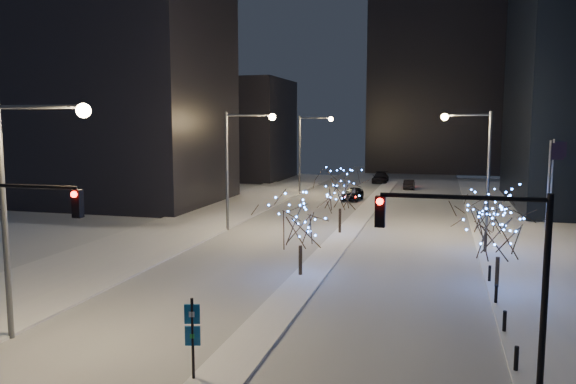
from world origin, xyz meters
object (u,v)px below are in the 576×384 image
(street_lamp_w_near, at_px, (24,187))
(wayfinding_sign, at_px, (193,331))
(street_lamp_east, at_px, (477,156))
(holiday_tree_plaza_far, at_px, (487,215))
(street_lamp_w_mid, at_px, (239,154))
(holiday_tree_median_far, at_px, (340,190))
(holiday_tree_median_near, at_px, (301,221))
(street_lamp_w_far, at_px, (308,144))
(car_mid, at_px, (409,184))
(traffic_signal_east, at_px, (492,264))
(car_near, at_px, (353,194))
(holiday_tree_plaza_near, at_px, (499,227))
(car_far, at_px, (380,178))

(street_lamp_w_near, height_order, wayfinding_sign, street_lamp_w_near)
(street_lamp_east, height_order, holiday_tree_plaza_far, street_lamp_east)
(street_lamp_w_mid, height_order, wayfinding_sign, street_lamp_w_mid)
(street_lamp_w_mid, bearing_deg, holiday_tree_median_far, 5.65)
(street_lamp_east, xyz_separation_m, holiday_tree_median_near, (-10.58, -15.50, -3.08))
(street_lamp_w_near, bearing_deg, street_lamp_w_mid, 90.00)
(street_lamp_w_far, relative_size, car_mid, 2.53)
(traffic_signal_east, bearing_deg, street_lamp_w_mid, 124.51)
(street_lamp_w_mid, distance_m, holiday_tree_median_near, 15.40)
(car_near, bearing_deg, holiday_tree_median_near, -80.51)
(car_near, height_order, holiday_tree_plaza_near, holiday_tree_plaza_near)
(holiday_tree_plaza_far, bearing_deg, car_mid, 100.86)
(holiday_tree_median_far, bearing_deg, holiday_tree_plaza_far, -20.62)
(car_far, relative_size, wayfinding_sign, 1.79)
(car_far, distance_m, wayfinding_sign, 68.56)
(street_lamp_w_mid, height_order, car_mid, street_lamp_w_mid)
(holiday_tree_median_near, relative_size, holiday_tree_plaza_near, 0.94)
(street_lamp_w_far, bearing_deg, wayfinding_sign, -81.09)
(street_lamp_w_near, relative_size, street_lamp_w_mid, 1.00)
(street_lamp_w_mid, bearing_deg, holiday_tree_plaza_near, -31.73)
(street_lamp_w_far, bearing_deg, street_lamp_w_near, -90.00)
(street_lamp_w_near, height_order, street_lamp_east, same)
(street_lamp_w_mid, xyz_separation_m, car_near, (6.38, 21.22, -5.72))
(street_lamp_w_mid, bearing_deg, holiday_tree_plaza_far, -9.64)
(street_lamp_w_near, xyz_separation_m, traffic_signal_east, (17.88, -1.00, -1.74))
(holiday_tree_plaza_near, relative_size, wayfinding_sign, 1.74)
(street_lamp_w_near, distance_m, holiday_tree_plaza_far, 29.37)
(street_lamp_w_near, bearing_deg, car_far, 83.65)
(street_lamp_w_near, bearing_deg, holiday_tree_median_far, 71.91)
(car_mid, xyz_separation_m, holiday_tree_median_near, (-3.69, -47.28, 2.72))
(street_lamp_east, relative_size, car_mid, 2.53)
(street_lamp_w_near, bearing_deg, wayfinding_sign, -11.73)
(traffic_signal_east, xyz_separation_m, car_mid, (-5.75, 60.79, -4.11))
(holiday_tree_median_near, bearing_deg, street_lamp_w_near, -124.02)
(street_lamp_w_far, height_order, holiday_tree_median_near, street_lamp_w_far)
(car_far, distance_m, holiday_tree_plaza_far, 46.77)
(street_lamp_w_near, xyz_separation_m, holiday_tree_plaza_far, (19.44, 21.70, -3.75))
(holiday_tree_plaza_near, height_order, holiday_tree_plaza_far, holiday_tree_plaza_near)
(car_mid, relative_size, holiday_tree_plaza_near, 0.74)
(street_lamp_east, distance_m, holiday_tree_plaza_far, 7.32)
(street_lamp_w_near, relative_size, wayfinding_sign, 3.27)
(street_lamp_w_near, height_order, street_lamp_w_far, same)
(car_mid, xyz_separation_m, holiday_tree_plaza_far, (7.31, -38.08, 2.10))
(street_lamp_w_far, distance_m, car_mid, 16.64)
(holiday_tree_plaza_far, bearing_deg, street_lamp_w_near, -131.86)
(street_lamp_east, bearing_deg, car_far, 106.60)
(street_lamp_east, bearing_deg, holiday_tree_median_far, -168.44)
(wayfinding_sign, bearing_deg, traffic_signal_east, -10.50)
(car_mid, xyz_separation_m, car_far, (-4.69, 7.08, 0.14))
(traffic_signal_east, relative_size, car_far, 1.28)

